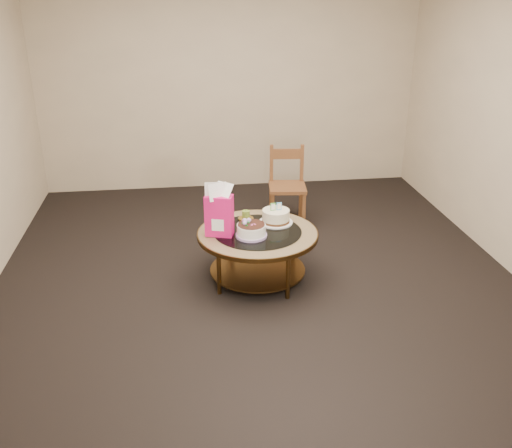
{
  "coord_description": "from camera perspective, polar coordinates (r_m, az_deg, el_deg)",
  "views": [
    {
      "loc": [
        -0.58,
        -4.33,
        2.41
      ],
      "look_at": [
        -0.01,
        0.02,
        0.52
      ],
      "focal_mm": 40.0,
      "sensor_mm": 36.0,
      "label": 1
    }
  ],
  "objects": [
    {
      "name": "dining_chair",
      "position": [
        6.0,
        3.13,
        3.89
      ],
      "size": [
        0.41,
        0.41,
        0.82
      ],
      "rotation": [
        0.0,
        0.0,
        -0.11
      ],
      "color": "brown",
      "rests_on": "ground"
    },
    {
      "name": "room_walls",
      "position": [
        4.45,
        0.18,
        12.12
      ],
      "size": [
        4.52,
        5.02,
        2.61
      ],
      "color": "tan",
      "rests_on": "ground"
    },
    {
      "name": "cream_cake",
      "position": [
        4.93,
        2.0,
        0.74
      ],
      "size": [
        0.29,
        0.29,
        0.19
      ],
      "rotation": [
        0.0,
        0.0,
        0.13
      ],
      "color": "white",
      "rests_on": "coffee_table"
    },
    {
      "name": "ground",
      "position": [
        4.99,
        0.16,
        -5.54
      ],
      "size": [
        5.0,
        5.0,
        0.0
      ],
      "primitive_type": "plane",
      "color": "black",
      "rests_on": "ground"
    },
    {
      "name": "gift_bag",
      "position": [
        4.64,
        -3.71,
        1.41
      ],
      "size": [
        0.25,
        0.21,
        0.44
      ],
      "rotation": [
        0.0,
        0.0,
        -0.3
      ],
      "color": "#ED1666",
      "rests_on": "coffee_table"
    },
    {
      "name": "pillar_candle",
      "position": [
        4.99,
        -1.02,
        0.72
      ],
      "size": [
        0.13,
        0.13,
        0.1
      ],
      "rotation": [
        0.0,
        0.0,
        0.23
      ],
      "color": "#DDCC5B",
      "rests_on": "coffee_table"
    },
    {
      "name": "coffee_table",
      "position": [
        4.82,
        0.16,
        -1.6
      ],
      "size": [
        1.02,
        1.02,
        0.46
      ],
      "color": "#513517",
      "rests_on": "ground"
    },
    {
      "name": "decorated_cake",
      "position": [
        4.67,
        -0.49,
        -0.69
      ],
      "size": [
        0.26,
        0.26,
        0.15
      ],
      "rotation": [
        0.0,
        0.0,
        0.01
      ],
      "color": "#AF8DC7",
      "rests_on": "coffee_table"
    }
  ]
}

